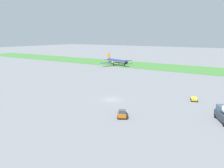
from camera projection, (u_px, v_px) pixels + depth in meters
The scene contains 5 objects.
ground_plane at pixel (112, 99), 60.43m from camera, with size 600.00×600.00×0.00m, color slate.
grass_taxiway_strip at pixel (184, 69), 117.22m from camera, with size 360.00×28.00×0.08m, color #3D7533.
airplane_taxiing_turboprop at pixel (117, 61), 129.64m from camera, with size 19.79×22.90×7.07m.
pushback_tug_midfield at pixel (122, 113), 47.07m from camera, with size 3.39×4.02×1.95m.
baggage_cart_by_runway at pixel (194, 99), 58.91m from camera, with size 2.38×2.79×0.90m.
Camera 1 is at (32.26, -48.32, 17.18)m, focal length 35.13 mm.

